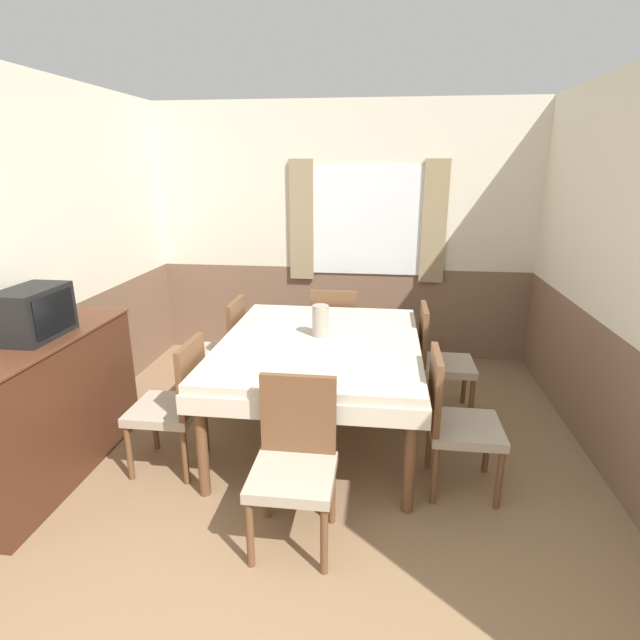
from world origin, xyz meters
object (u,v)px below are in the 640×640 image
chair_head_near (295,458)px  vase (320,321)px  chair_head_window (334,331)px  chair_right_near (454,418)px  chair_left_far (223,347)px  chair_right_far (438,357)px  sideboard (47,408)px  chair_left_near (175,401)px  tv (34,313)px  dining_table (320,353)px

chair_head_near → vase: size_ratio=3.91×
chair_head_window → chair_right_near: (0.90, -1.59, 0.00)m
chair_left_far → vase: size_ratio=3.91×
chair_head_near → vase: 1.23m
chair_head_window → chair_head_near: same height
chair_head_window → chair_right_far: bearing=-31.7°
chair_left_far → sideboard: sideboard is taller
vase → chair_left_near: bearing=-145.9°
chair_left_far → tv: bearing=145.4°
chair_head_window → chair_left_near: same height
chair_right_far → chair_left_far: bearing=-90.0°
chair_left_far → sideboard: 1.45m
dining_table → sideboard: 1.84m
chair_left_far → chair_head_near: bearing=-150.3°
chair_left_far → tv: (-0.80, -1.17, 0.62)m
chair_left_far → dining_table: bearing=-119.6°
chair_head_window → sideboard: (-1.69, -1.77, -0.00)m
chair_head_window → chair_right_far: same height
dining_table → chair_head_window: size_ratio=1.96×
chair_right_near → dining_table: bearing=-119.6°
dining_table → chair_head_near: chair_head_near is taller
vase → chair_right_near: bearing=-33.5°
dining_table → vase: vase is taller
vase → chair_right_far: bearing=24.9°
chair_head_window → chair_right_far: (0.90, -0.56, 0.00)m
chair_left_far → chair_left_near: size_ratio=1.00×
dining_table → chair_right_far: size_ratio=1.96×
chair_head_window → sideboard: sideboard is taller
chair_right_far → vase: 1.09m
tv → vase: tv is taller
sideboard → vase: bearing=25.2°
chair_head_window → chair_left_near: bearing=-119.7°
chair_left_near → vase: (0.90, 0.61, 0.41)m
chair_head_window → chair_head_near: 2.15m
dining_table → chair_left_far: bearing=150.4°
chair_left_far → chair_left_near: 1.03m
chair_head_window → chair_head_near: (0.00, -2.15, 0.00)m
tv → sideboard: bearing=-73.0°
chair_left_near → sideboard: size_ratio=0.61×
dining_table → tv: bearing=-159.2°
chair_left_near → vase: vase is taller
chair_left_far → tv: size_ratio=1.99×
chair_left_near → tv: tv is taller
sideboard → chair_right_near: bearing=4.1°
dining_table → chair_left_near: 1.06m
chair_head_near → chair_right_far: same height
chair_head_window → chair_left_far: same height
tv → chair_right_far: bearing=24.0°
chair_right_near → chair_head_near: same height
chair_head_near → chair_left_near: (-0.90, 0.56, 0.00)m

